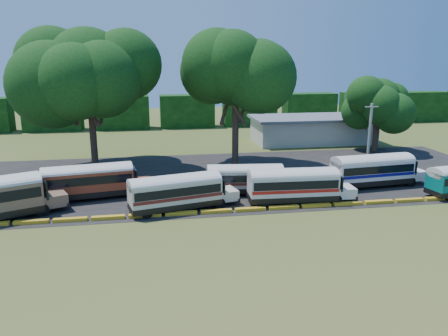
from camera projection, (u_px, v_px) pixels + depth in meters
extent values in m
plane|color=#39501A|center=(236.00, 216.00, 36.67)|extent=(160.00, 160.00, 0.00)
cube|color=black|center=(224.00, 177.00, 48.28)|extent=(64.00, 24.00, 0.02)
cube|color=gold|center=(31.00, 222.00, 34.95)|extent=(2.70, 0.45, 0.30)
cube|color=gold|center=(70.00, 220.00, 35.43)|extent=(2.70, 0.45, 0.30)
cube|color=gold|center=(108.00, 218.00, 35.91)|extent=(2.70, 0.45, 0.30)
cube|color=gold|center=(145.00, 215.00, 36.39)|extent=(2.70, 0.45, 0.30)
cube|color=gold|center=(181.00, 213.00, 36.87)|extent=(2.70, 0.45, 0.30)
cube|color=gold|center=(216.00, 211.00, 37.34)|extent=(2.70, 0.45, 0.30)
cube|color=gold|center=(250.00, 209.00, 37.82)|extent=(2.70, 0.45, 0.30)
cube|color=gold|center=(284.00, 208.00, 38.30)|extent=(2.70, 0.45, 0.30)
cube|color=gold|center=(316.00, 206.00, 38.78)|extent=(2.70, 0.45, 0.30)
cube|color=gold|center=(348.00, 204.00, 39.26)|extent=(2.70, 0.45, 0.30)
cube|color=gold|center=(379.00, 202.00, 39.74)|extent=(2.70, 0.45, 0.30)
cube|color=gold|center=(409.00, 200.00, 40.22)|extent=(2.70, 0.45, 0.30)
cube|color=gold|center=(439.00, 199.00, 40.69)|extent=(2.70, 0.45, 0.30)
cube|color=#BBB8AB|center=(313.00, 131.00, 67.74)|extent=(18.00, 8.00, 3.60)
cube|color=#5D5E65|center=(313.00, 118.00, 67.24)|extent=(19.00, 9.00, 0.40)
cube|color=black|center=(53.00, 114.00, 77.93)|extent=(10.00, 4.00, 6.00)
cube|color=black|center=(122.00, 112.00, 79.85)|extent=(10.00, 4.00, 6.00)
cube|color=black|center=(187.00, 111.00, 81.76)|extent=(10.00, 4.00, 6.00)
cube|color=black|center=(250.00, 110.00, 83.68)|extent=(10.00, 4.00, 6.00)
cube|color=black|center=(309.00, 109.00, 85.59)|extent=(10.00, 4.00, 6.00)
cube|color=black|center=(366.00, 107.00, 87.50)|extent=(10.00, 4.00, 6.00)
cube|color=black|center=(421.00, 106.00, 89.42)|extent=(10.00, 4.00, 6.00)
cylinder|color=black|center=(42.00, 210.00, 36.47)|extent=(1.12, 0.72, 1.09)
cylinder|color=black|center=(37.00, 203.00, 38.37)|extent=(1.12, 0.72, 1.09)
cube|color=brown|center=(54.00, 198.00, 37.93)|extent=(2.76, 2.99, 1.04)
cube|color=black|center=(44.00, 188.00, 37.30)|extent=(1.15, 2.37, 1.50)
cube|color=black|center=(65.00, 201.00, 38.53)|extent=(1.25, 2.53, 0.33)
cylinder|color=black|center=(132.00, 193.00, 41.31)|extent=(1.02, 0.44, 0.99)
cylinder|color=black|center=(129.00, 187.00, 43.25)|extent=(1.02, 0.44, 0.99)
cylinder|color=black|center=(56.00, 200.00, 39.20)|extent=(1.02, 0.44, 0.99)
cylinder|color=black|center=(57.00, 193.00, 41.14)|extent=(1.02, 0.44, 0.99)
cube|color=black|center=(89.00, 192.00, 41.03)|extent=(8.42, 3.77, 0.55)
cube|color=#95381F|center=(88.00, 180.00, 40.74)|extent=(8.42, 3.77, 1.81)
cube|color=black|center=(88.00, 178.00, 40.69)|extent=(8.11, 3.78, 0.76)
ellipsoid|color=beige|center=(87.00, 171.00, 40.51)|extent=(8.42, 3.77, 1.12)
cube|color=#95381F|center=(142.00, 184.00, 42.51)|extent=(2.12, 2.44, 0.94)
cube|color=black|center=(135.00, 175.00, 42.07)|extent=(0.52, 2.27, 1.36)
cube|color=black|center=(151.00, 187.00, 42.87)|extent=(0.57, 2.43, 0.30)
cube|color=black|center=(43.00, 197.00, 39.80)|extent=(0.57, 2.43, 0.30)
cylinder|color=black|center=(220.00, 203.00, 38.43)|extent=(0.99, 0.48, 0.96)
cylinder|color=black|center=(211.00, 196.00, 40.26)|extent=(0.99, 0.48, 0.96)
cylinder|color=black|center=(147.00, 213.00, 35.99)|extent=(0.99, 0.48, 0.96)
cylinder|color=black|center=(141.00, 206.00, 37.82)|extent=(0.99, 0.48, 0.96)
cube|color=black|center=(176.00, 203.00, 37.91)|extent=(8.19, 4.13, 0.53)
cube|color=beige|center=(175.00, 191.00, 37.63)|extent=(8.19, 4.13, 1.75)
cube|color=black|center=(175.00, 189.00, 37.58)|extent=(7.90, 4.11, 0.74)
cube|color=#5A1817|center=(175.00, 195.00, 37.72)|extent=(8.12, 4.15, 0.29)
ellipsoid|color=beige|center=(175.00, 181.00, 37.41)|extent=(8.19, 4.13, 1.08)
cube|color=beige|center=(226.00, 194.00, 39.63)|extent=(2.16, 2.44, 0.91)
cube|color=black|center=(220.00, 185.00, 39.17)|extent=(0.64, 2.18, 1.31)
cube|color=black|center=(234.00, 197.00, 40.03)|extent=(0.71, 2.32, 0.29)
cube|color=black|center=(131.00, 210.00, 36.49)|extent=(0.71, 2.32, 0.29)
cylinder|color=black|center=(282.00, 192.00, 41.76)|extent=(0.91, 0.34, 0.89)
cylinder|color=black|center=(278.00, 186.00, 43.59)|extent=(0.91, 0.34, 0.89)
cylinder|color=black|center=(219.00, 193.00, 41.43)|extent=(0.91, 0.34, 0.89)
cylinder|color=black|center=(218.00, 187.00, 43.26)|extent=(0.91, 0.34, 0.89)
cube|color=black|center=(245.00, 188.00, 42.45)|extent=(7.46, 2.99, 0.49)
cube|color=beige|center=(245.00, 178.00, 42.19)|extent=(7.46, 2.99, 1.62)
cube|color=black|center=(245.00, 176.00, 42.14)|extent=(7.18, 3.01, 0.68)
cube|color=#551B15|center=(245.00, 181.00, 42.27)|extent=(7.39, 3.01, 0.27)
ellipsoid|color=beige|center=(245.00, 170.00, 41.99)|extent=(7.46, 2.99, 1.00)
cube|color=beige|center=(290.00, 185.00, 42.63)|extent=(1.80, 2.11, 0.84)
cube|color=black|center=(285.00, 176.00, 42.38)|extent=(0.35, 2.04, 1.22)
cube|color=black|center=(297.00, 188.00, 42.76)|extent=(0.39, 2.17, 0.27)
cube|color=black|center=(208.00, 190.00, 42.27)|extent=(0.39, 2.17, 0.27)
cylinder|color=black|center=(336.00, 200.00, 39.33)|extent=(0.99, 0.31, 0.98)
cylinder|color=black|center=(328.00, 193.00, 41.34)|extent=(0.99, 0.31, 0.98)
cylinder|color=black|center=(264.00, 203.00, 38.53)|extent=(0.99, 0.31, 0.98)
cylinder|color=black|center=(259.00, 195.00, 40.53)|extent=(0.99, 0.31, 0.98)
cube|color=black|center=(292.00, 196.00, 39.84)|extent=(8.09, 2.75, 0.54)
cube|color=silver|center=(293.00, 184.00, 39.55)|extent=(8.09, 2.75, 1.79)
cube|color=black|center=(293.00, 182.00, 39.50)|extent=(7.78, 2.80, 0.75)
cube|color=#B41812|center=(293.00, 188.00, 39.64)|extent=(8.02, 2.79, 0.29)
ellipsoid|color=beige|center=(293.00, 175.00, 39.33)|extent=(8.09, 2.75, 1.10)
cube|color=silver|center=(344.00, 191.00, 40.36)|extent=(1.84, 2.21, 0.93)
cube|color=black|center=(338.00, 181.00, 40.05)|extent=(0.23, 2.25, 1.34)
cube|color=black|center=(352.00, 195.00, 40.56)|extent=(0.27, 2.40, 0.29)
cube|color=black|center=(250.00, 199.00, 39.38)|extent=(0.27, 2.40, 0.29)
cylinder|color=black|center=(411.00, 182.00, 44.86)|extent=(1.03, 0.38, 1.01)
cylinder|color=black|center=(397.00, 176.00, 46.89)|extent=(1.03, 0.38, 1.01)
cylinder|color=black|center=(351.00, 187.00, 43.14)|extent=(1.03, 0.38, 1.01)
cylinder|color=black|center=(340.00, 181.00, 45.16)|extent=(1.03, 0.38, 1.01)
cube|color=black|center=(371.00, 180.00, 44.85)|extent=(8.49, 3.32, 0.56)
cube|color=white|center=(372.00, 169.00, 44.55)|extent=(8.49, 3.32, 1.85)
cube|color=black|center=(372.00, 167.00, 44.49)|extent=(8.17, 3.35, 0.78)
cube|color=#0B0B73|center=(372.00, 173.00, 44.64)|extent=(8.41, 3.35, 0.30)
ellipsoid|color=beige|center=(373.00, 160.00, 44.32)|extent=(8.49, 3.32, 1.14)
cube|color=white|center=(413.00, 174.00, 46.04)|extent=(2.03, 2.39, 0.96)
cube|color=black|center=(409.00, 165.00, 45.63)|extent=(0.38, 2.33, 1.39)
cube|color=black|center=(420.00, 177.00, 46.36)|extent=(0.42, 2.48, 0.30)
cube|color=black|center=(335.00, 184.00, 43.84)|extent=(0.42, 2.48, 0.30)
cylinder|color=black|center=(434.00, 190.00, 42.18)|extent=(0.94, 0.39, 0.91)
cube|color=black|center=(433.00, 194.00, 40.96)|extent=(0.51, 2.22, 0.27)
cylinder|color=#332219|center=(93.00, 136.00, 51.25)|extent=(0.80, 0.80, 7.94)
cylinder|color=#332219|center=(102.00, 106.00, 51.02)|extent=(1.39, 2.84, 4.52)
cylinder|color=#332219|center=(83.00, 106.00, 51.03)|extent=(2.18, 2.47, 4.52)
cylinder|color=#332219|center=(87.00, 108.00, 49.14)|extent=(2.89, 0.93, 4.52)
ellipsoid|color=black|center=(88.00, 70.00, 49.35)|extent=(12.85, 12.85, 9.42)
cylinder|color=#332219|center=(235.00, 134.00, 53.07)|extent=(0.80, 0.80, 7.66)
cylinder|color=#332219|center=(245.00, 106.00, 52.87)|extent=(1.36, 2.76, 4.37)
cylinder|color=#332219|center=(226.00, 106.00, 52.89)|extent=(2.12, 2.41, 4.37)
cylinder|color=#332219|center=(236.00, 108.00, 50.99)|extent=(2.81, 0.92, 4.37)
ellipsoid|color=black|center=(236.00, 72.00, 51.23)|extent=(10.83, 10.83, 7.94)
cylinder|color=#332219|center=(376.00, 134.00, 61.10)|extent=(0.80, 0.80, 4.78)
cylinder|color=#332219|center=(384.00, 119.00, 61.21)|extent=(1.05, 1.91, 2.81)
cylinder|color=#332219|center=(367.00, 119.00, 61.23)|extent=(1.54, 1.72, 2.81)
cylinder|color=#332219|center=(380.00, 121.00, 59.33)|extent=(1.92, 0.76, 2.81)
ellipsoid|color=black|center=(379.00, 100.00, 59.91)|extent=(8.14, 8.14, 5.97)
cylinder|color=gray|center=(369.00, 137.00, 50.69)|extent=(0.30, 0.30, 7.81)
cube|color=gray|center=(372.00, 107.00, 49.81)|extent=(1.60, 0.12, 0.12)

